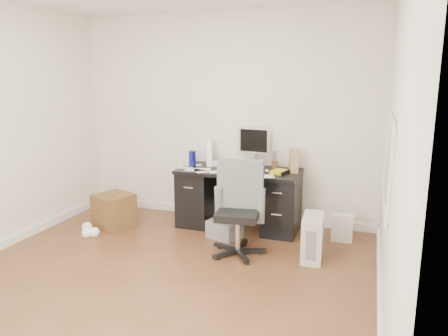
{
  "coord_description": "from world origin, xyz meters",
  "views": [
    {
      "loc": [
        1.83,
        -3.41,
        1.91
      ],
      "look_at": [
        0.26,
        1.2,
        0.86
      ],
      "focal_mm": 35.0,
      "sensor_mm": 36.0,
      "label": 1
    }
  ],
  "objects_px": {
    "lcd_monitor": "(254,147)",
    "office_chair": "(238,209)",
    "keyboard": "(243,171)",
    "wicker_basket": "(114,210)",
    "desk": "(239,197)",
    "pc_tower": "(312,237)"
  },
  "relations": [
    {
      "from": "lcd_monitor",
      "to": "office_chair",
      "type": "relative_size",
      "value": 0.51
    },
    {
      "from": "keyboard",
      "to": "wicker_basket",
      "type": "xyz_separation_m",
      "value": [
        -1.61,
        -0.35,
        -0.55
      ]
    },
    {
      "from": "office_chair",
      "to": "keyboard",
      "type": "bearing_deg",
      "value": 94.24
    },
    {
      "from": "desk",
      "to": "lcd_monitor",
      "type": "height_order",
      "value": "lcd_monitor"
    },
    {
      "from": "lcd_monitor",
      "to": "wicker_basket",
      "type": "relative_size",
      "value": 1.22
    },
    {
      "from": "desk",
      "to": "lcd_monitor",
      "type": "distance_m",
      "value": 0.66
    },
    {
      "from": "keyboard",
      "to": "office_chair",
      "type": "distance_m",
      "value": 0.74
    },
    {
      "from": "keyboard",
      "to": "pc_tower",
      "type": "xyz_separation_m",
      "value": [
        0.92,
        -0.53,
        -0.53
      ]
    },
    {
      "from": "lcd_monitor",
      "to": "pc_tower",
      "type": "distance_m",
      "value": 1.48
    },
    {
      "from": "office_chair",
      "to": "pc_tower",
      "type": "height_order",
      "value": "office_chair"
    },
    {
      "from": "desk",
      "to": "wicker_basket",
      "type": "distance_m",
      "value": 1.6
    },
    {
      "from": "pc_tower",
      "to": "wicker_basket",
      "type": "bearing_deg",
      "value": 172.03
    },
    {
      "from": "keyboard",
      "to": "wicker_basket",
      "type": "height_order",
      "value": "keyboard"
    },
    {
      "from": "wicker_basket",
      "to": "keyboard",
      "type": "bearing_deg",
      "value": 12.14
    },
    {
      "from": "keyboard",
      "to": "wicker_basket",
      "type": "distance_m",
      "value": 1.73
    },
    {
      "from": "lcd_monitor",
      "to": "pc_tower",
      "type": "relative_size",
      "value": 1.1
    },
    {
      "from": "office_chair",
      "to": "pc_tower",
      "type": "bearing_deg",
      "value": 3.27
    },
    {
      "from": "office_chair",
      "to": "wicker_basket",
      "type": "relative_size",
      "value": 2.4
    },
    {
      "from": "pc_tower",
      "to": "wicker_basket",
      "type": "xyz_separation_m",
      "value": [
        -2.52,
        0.18,
        -0.02
      ]
    },
    {
      "from": "keyboard",
      "to": "pc_tower",
      "type": "height_order",
      "value": "keyboard"
    },
    {
      "from": "wicker_basket",
      "to": "pc_tower",
      "type": "bearing_deg",
      "value": -4.17
    },
    {
      "from": "lcd_monitor",
      "to": "office_chair",
      "type": "bearing_deg",
      "value": -78.2
    }
  ]
}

